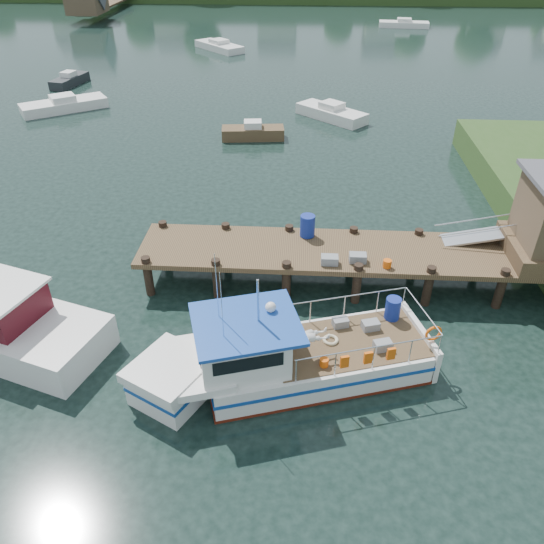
# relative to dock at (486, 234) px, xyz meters

# --- Properties ---
(ground_plane) EXTENTS (160.00, 160.00, 0.00)m
(ground_plane) POSITION_rel_dock_xyz_m (-6.51, -0.01, -2.24)
(ground_plane) COLOR black
(dock) EXTENTS (16.60, 3.00, 4.78)m
(dock) POSITION_rel_dock_xyz_m (0.00, 0.00, 0.00)
(dock) COLOR #4F3B25
(dock) RESTS_ON ground
(lobster_boat) EXTENTS (9.15, 4.86, 4.45)m
(lobster_boat) POSITION_rel_dock_xyz_m (-7.04, -5.29, -1.43)
(lobster_boat) COLOR silver
(lobster_boat) RESTS_ON ground
(moored_rowboat) EXTENTS (3.92, 1.69, 1.11)m
(moored_rowboat) POSITION_rel_dock_xyz_m (-9.72, 15.07, -1.83)
(moored_rowboat) COLOR #4F3B25
(moored_rowboat) RESTS_ON ground
(moored_far) EXTENTS (6.08, 2.60, 1.00)m
(moored_far) POSITION_rel_dock_xyz_m (5.13, 54.44, -1.87)
(moored_far) COLOR silver
(moored_far) RESTS_ON ground
(moored_a) EXTENTS (5.85, 4.91, 1.06)m
(moored_a) POSITION_rel_dock_xyz_m (-23.60, 19.91, -1.85)
(moored_a) COLOR silver
(moored_a) RESTS_ON ground
(moored_b) EXTENTS (4.91, 4.65, 1.12)m
(moored_b) POSITION_rel_dock_xyz_m (-4.76, 19.20, -1.83)
(moored_b) COLOR silver
(moored_b) RESTS_ON ground
(moored_d) EXTENTS (5.59, 5.78, 1.02)m
(moored_d) POSITION_rel_dock_xyz_m (-15.49, 40.27, -1.86)
(moored_d) COLOR silver
(moored_d) RESTS_ON ground
(moored_e) EXTENTS (2.10, 4.04, 1.06)m
(moored_e) POSITION_rel_dock_xyz_m (-25.71, 26.43, -1.85)
(moored_e) COLOR black
(moored_e) RESTS_ON ground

